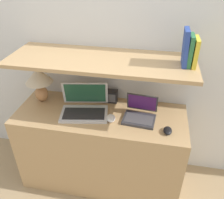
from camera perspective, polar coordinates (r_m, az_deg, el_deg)
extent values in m
cube|color=silver|center=(2.04, -0.95, 12.12)|extent=(6.00, 0.05, 2.40)
cube|color=tan|center=(2.20, -2.58, -11.49)|extent=(1.41, 0.54, 0.76)
cube|color=silver|center=(2.29, -1.04, -2.59)|extent=(1.41, 0.04, 1.19)
cube|color=tan|center=(1.79, -2.73, 9.41)|extent=(1.41, 0.49, 0.03)
ellipsoid|color=#B27A4C|center=(2.18, -16.56, 1.37)|extent=(0.12, 0.12, 0.14)
cylinder|color=tan|center=(2.13, -16.94, 3.49)|extent=(0.02, 0.02, 0.05)
cone|color=beige|center=(2.09, -17.32, 5.59)|extent=(0.23, 0.23, 0.13)
cube|color=silver|center=(1.95, -6.70, -3.47)|extent=(0.41, 0.29, 0.02)
cube|color=#232326|center=(1.93, -6.75, -3.36)|extent=(0.36, 0.22, 0.00)
cube|color=silver|center=(2.00, -6.46, 1.57)|extent=(0.38, 0.12, 0.21)
cube|color=#235138|center=(1.99, -6.48, 1.52)|extent=(0.34, 0.10, 0.19)
cube|color=#333338|center=(1.89, 6.49, -4.81)|extent=(0.26, 0.20, 0.02)
cube|color=#47474C|center=(1.87, 6.47, -4.66)|extent=(0.23, 0.15, 0.00)
cube|color=#333338|center=(1.93, 7.27, -0.71)|extent=(0.25, 0.07, 0.16)
cube|color=#4C1E60|center=(1.92, 7.25, -0.76)|extent=(0.23, 0.06, 0.14)
ellipsoid|color=white|center=(1.88, -0.28, -4.51)|extent=(0.09, 0.12, 0.04)
ellipsoid|color=black|center=(1.81, 13.24, -7.29)|extent=(0.06, 0.09, 0.04)
cube|color=black|center=(2.08, -0.19, 0.84)|extent=(0.11, 0.07, 0.11)
cube|color=#59595B|center=(2.05, -0.39, 0.31)|extent=(0.09, 0.00, 0.08)
cube|color=gold|center=(1.73, 19.37, 10.70)|extent=(0.03, 0.15, 0.20)
cube|color=#2D7042|center=(1.72, 18.26, 11.14)|extent=(0.03, 0.13, 0.22)
cube|color=#284293|center=(1.71, 17.25, 11.84)|extent=(0.04, 0.14, 0.25)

